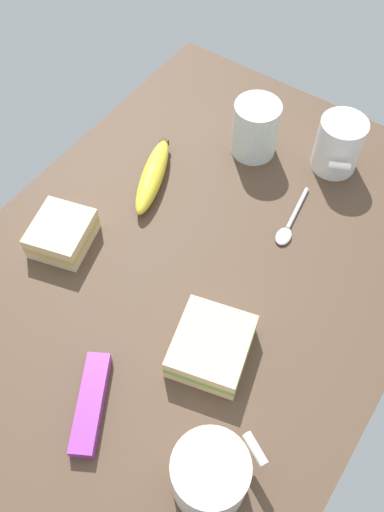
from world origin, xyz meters
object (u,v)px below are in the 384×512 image
at_px(sandwich_main, 211,346).
at_px(spoon, 289,225).
at_px(banana, 153,176).
at_px(snack_bar, 91,403).
at_px(sandwich_side, 62,234).
at_px(coffee_mug_black, 339,144).
at_px(glass_of_milk, 255,132).
at_px(coffee_mug_milky, 210,475).

relative_size(sandwich_main, spoon, 1.02).
xyz_separation_m(banana, snack_bar, (-0.35, -0.16, -0.01)).
bearing_deg(banana, sandwich_side, 166.86).
relative_size(sandwich_main, banana, 0.78).
height_order(coffee_mug_black, banana, coffee_mug_black).
height_order(sandwich_side, spoon, sandwich_side).
bearing_deg(sandwich_main, glass_of_milk, 22.77).
relative_size(glass_of_milk, spoon, 0.78).
relative_size(sandwich_main, snack_bar, 0.98).
relative_size(coffee_mug_milky, snack_bar, 0.84).
bearing_deg(sandwich_side, spoon, -50.52).
xyz_separation_m(glass_of_milk, banana, (-0.16, 0.10, -0.03)).
height_order(coffee_mug_milky, sandwich_main, coffee_mug_milky).
bearing_deg(sandwich_main, coffee_mug_black, 2.80).
relative_size(glass_of_milk, snack_bar, 0.75).
bearing_deg(sandwich_side, snack_bar, -130.43).
bearing_deg(sandwich_main, coffee_mug_milky, -147.24).
height_order(spoon, snack_bar, snack_bar).
distance_m(spoon, snack_bar, 0.41).
relative_size(coffee_mug_milky, sandwich_main, 0.86).
distance_m(glass_of_milk, spoon, 0.18).
relative_size(coffee_mug_milky, glass_of_milk, 1.12).
bearing_deg(sandwich_main, spoon, 3.93).
distance_m(sandwich_main, spoon, 0.25).
bearing_deg(spoon, sandwich_main, -176.07).
height_order(banana, snack_bar, banana).
xyz_separation_m(sandwich_main, sandwich_side, (0.02, 0.29, 0.00)).
distance_m(coffee_mug_milky, sandwich_side, 0.42).
height_order(sandwich_side, snack_bar, sandwich_side).
bearing_deg(banana, coffee_mug_milky, -135.09).
relative_size(spoon, snack_bar, 0.96).
height_order(glass_of_milk, spoon, glass_of_milk).
xyz_separation_m(coffee_mug_black, spoon, (-0.16, -0.00, -0.05)).
xyz_separation_m(coffee_mug_black, sandwich_main, (-0.41, -0.02, -0.03)).
height_order(coffee_mug_black, coffee_mug_milky, same).
height_order(glass_of_milk, snack_bar, glass_of_milk).
distance_m(coffee_mug_milky, glass_of_milk, 0.56).
distance_m(coffee_mug_milky, spoon, 0.41).
relative_size(sandwich_main, sandwich_side, 1.16).
relative_size(coffee_mug_black, banana, 0.59).
relative_size(sandwich_side, banana, 0.67).
height_order(sandwich_main, sandwich_side, same).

